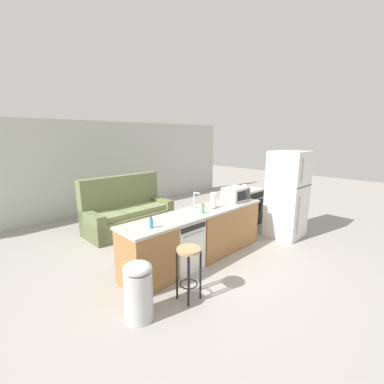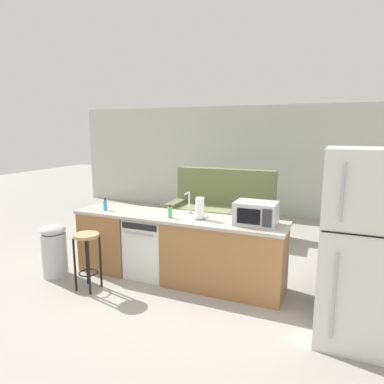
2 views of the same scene
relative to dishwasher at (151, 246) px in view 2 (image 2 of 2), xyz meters
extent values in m
plane|color=gray|center=(0.25, 0.00, -0.42)|extent=(24.00, 24.00, 0.00)
cube|color=beige|center=(0.55, 4.20, 0.88)|extent=(10.00, 0.06, 2.60)
cube|color=#9E6B3D|center=(-0.68, 0.00, 0.01)|extent=(0.75, 0.62, 0.86)
cube|color=#9E6B3D|center=(1.08, 0.00, 0.01)|extent=(1.55, 0.62, 0.86)
cube|color=#ADA899|center=(0.40, 0.00, 0.46)|extent=(2.94, 0.66, 0.04)
cube|color=#3F2A18|center=(0.40, 0.00, -0.38)|extent=(2.86, 0.56, 0.08)
cube|color=white|center=(0.00, 0.00, 0.00)|extent=(0.58, 0.58, 0.84)
cube|color=black|center=(0.00, -0.30, 0.36)|extent=(0.52, 0.01, 0.08)
cylinder|color=#B2B2B7|center=(0.00, -0.31, 0.26)|extent=(0.44, 0.02, 0.02)
cube|color=black|center=(2.60, 0.55, 0.00)|extent=(0.76, 0.64, 0.85)
cube|color=black|center=(2.60, 0.22, 0.05)|extent=(0.53, 0.01, 0.43)
cylinder|color=silver|center=(2.60, 0.20, 0.28)|extent=(0.61, 0.03, 0.03)
cube|color=silver|center=(2.60, 0.55, 0.45)|extent=(0.76, 0.64, 0.05)
torus|color=black|center=(2.43, 0.42, 0.47)|extent=(0.16, 0.16, 0.01)
torus|color=black|center=(2.77, 0.42, 0.47)|extent=(0.16, 0.16, 0.01)
torus|color=black|center=(2.43, 0.68, 0.47)|extent=(0.16, 0.16, 0.01)
torus|color=black|center=(2.77, 0.68, 0.47)|extent=(0.16, 0.16, 0.01)
cube|color=silver|center=(2.60, -0.55, 0.52)|extent=(0.72, 0.70, 1.88)
cylinder|color=#B2B2B7|center=(2.40, -0.92, 1.10)|extent=(0.02, 0.02, 0.50)
cylinder|color=#B2B2B7|center=(2.40, -0.92, 0.16)|extent=(0.02, 0.02, 0.81)
cube|color=black|center=(2.60, -0.90, 0.74)|extent=(0.68, 0.01, 0.01)
cube|color=#B7B7BC|center=(1.47, 0.00, 0.62)|extent=(0.50, 0.36, 0.28)
cube|color=black|center=(1.43, -0.18, 0.62)|extent=(0.27, 0.01, 0.18)
cube|color=#2D2D33|center=(1.64, -0.18, 0.62)|extent=(0.11, 0.01, 0.21)
cylinder|color=silver|center=(0.50, 0.20, 0.49)|extent=(0.07, 0.07, 0.03)
cylinder|color=silver|center=(0.50, 0.20, 0.64)|extent=(0.02, 0.02, 0.26)
cylinder|color=silver|center=(0.50, 0.13, 0.77)|extent=(0.02, 0.14, 0.02)
cylinder|color=#4C4C51|center=(0.76, -0.03, 0.49)|extent=(0.14, 0.14, 0.01)
cylinder|color=white|center=(0.76, -0.03, 0.63)|extent=(0.11, 0.11, 0.27)
cylinder|color=#4CB266|center=(0.38, -0.13, 0.55)|extent=(0.06, 0.06, 0.14)
cylinder|color=black|center=(0.38, -0.13, 0.64)|extent=(0.02, 0.02, 0.04)
cylinder|color=#338CCC|center=(-0.67, -0.11, 0.55)|extent=(0.06, 0.06, 0.14)
cylinder|color=black|center=(-0.67, -0.11, 0.64)|extent=(0.02, 0.02, 0.04)
sphere|color=#B2B2B7|center=(2.43, 0.42, 0.56)|extent=(0.17, 0.17, 0.17)
sphere|color=black|center=(2.43, 0.42, 0.66)|extent=(0.03, 0.03, 0.03)
cone|color=#B2B2B7|center=(2.51, 0.42, 0.58)|extent=(0.08, 0.04, 0.06)
cylinder|color=tan|center=(-0.51, -0.72, 0.30)|extent=(0.32, 0.32, 0.04)
cylinder|color=black|center=(-0.63, -0.83, -0.07)|extent=(0.03, 0.03, 0.70)
cylinder|color=black|center=(-0.40, -0.83, -0.07)|extent=(0.03, 0.03, 0.70)
cylinder|color=black|center=(-0.63, -0.61, -0.07)|extent=(0.03, 0.03, 0.70)
cylinder|color=black|center=(-0.40, -0.61, -0.07)|extent=(0.03, 0.03, 0.70)
torus|color=black|center=(-0.51, -0.72, -0.20)|extent=(0.25, 0.25, 0.02)
cylinder|color=#B7B7BC|center=(-1.21, -0.59, -0.11)|extent=(0.34, 0.34, 0.62)
ellipsoid|color=#B7B7BC|center=(-1.21, -0.59, 0.25)|extent=(0.35, 0.35, 0.14)
cube|color=#667047|center=(0.30, 2.15, -0.21)|extent=(2.02, 0.94, 0.42)
cube|color=#667047|center=(0.29, 2.48, 0.21)|extent=(2.00, 0.28, 1.27)
cube|color=#667047|center=(-0.60, 2.13, -0.11)|extent=(0.22, 0.90, 0.62)
cube|color=#667047|center=(1.20, 2.17, -0.11)|extent=(0.22, 0.90, 0.62)
cube|color=#7D8959|center=(-0.25, 2.09, 0.06)|extent=(0.57, 0.64, 0.12)
cube|color=#7D8959|center=(0.30, 2.10, 0.06)|extent=(0.57, 0.64, 0.12)
cube|color=#7D8959|center=(0.85, 2.11, 0.06)|extent=(0.57, 0.64, 0.12)
camera|label=1|loc=(-2.66, -2.99, 1.76)|focal=24.00mm
camera|label=2|loc=(2.36, -3.99, 1.62)|focal=32.00mm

